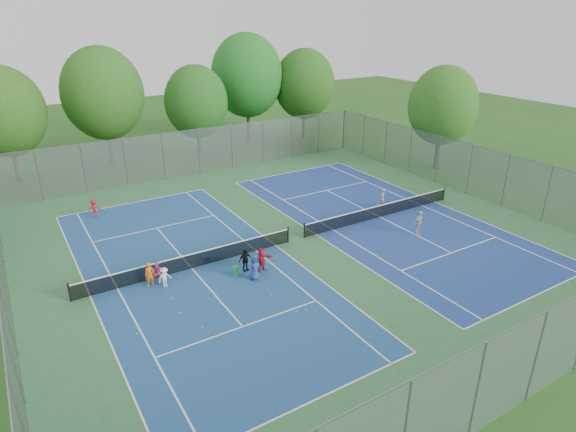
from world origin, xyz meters
The scene contains 39 objects.
ground centered at (0.00, 0.00, 0.00)m, with size 120.00×120.00×0.00m, color #235119.
court_pad centered at (0.00, 0.00, 0.01)m, with size 32.00×32.00×0.01m, color #306538.
court_left centered at (-7.00, 0.00, 0.02)m, with size 10.97×23.77×0.01m, color navy.
court_right centered at (7.00, 0.00, 0.02)m, with size 10.97×23.77×0.01m, color navy.
net_left centered at (-7.00, 0.00, 0.46)m, with size 12.87×0.10×0.91m, color black.
net_right centered at (7.00, 0.00, 0.46)m, with size 12.87×0.10×0.91m, color black.
fence_north centered at (0.00, 16.00, 2.00)m, with size 32.00×0.10×4.00m, color gray.
fence_south centered at (0.00, -16.00, 2.00)m, with size 32.00×0.10×4.00m, color gray.
fence_west centered at (-16.00, 0.00, 2.00)m, with size 32.00×0.10×4.00m, color gray.
fence_east centered at (16.00, 0.00, 2.00)m, with size 32.00×0.10×4.00m, color gray.
tree_nw centered at (-14.00, 22.00, 5.89)m, with size 6.40×6.40×9.58m.
tree_nl centered at (-6.00, 23.00, 6.54)m, with size 7.20×7.20×10.69m.
tree_nc centered at (2.00, 21.00, 5.39)m, with size 6.00×6.00×8.85m.
tree_nr centered at (9.00, 24.00, 7.04)m, with size 7.60×7.60×11.42m.
tree_ne centered at (15.00, 22.00, 5.97)m, with size 6.60×6.60×9.77m.
tree_side_e centered at (19.00, 6.00, 5.74)m, with size 6.00×6.00×9.20m.
ball_crate centered at (-5.94, 0.48, 0.15)m, with size 0.34×0.34×0.30m, color #1753B2.
ball_hopper centered at (-5.23, -1.99, 0.29)m, with size 0.29×0.29×0.58m, color #258B38.
student_a centered at (-9.51, -0.60, 0.68)m, with size 0.49×0.32×1.35m, color orange.
student_b centered at (-9.07, -0.60, 0.62)m, with size 0.60×0.47×1.23m, color #D15184.
student_c centered at (-8.88, -1.09, 0.56)m, with size 0.73×0.42×1.12m, color white.
student_d centered at (-4.52, -1.82, 0.68)m, with size 0.80×0.33×1.37m, color black.
student_e centered at (-4.51, -2.92, 0.73)m, with size 0.72×0.47×1.47m, color navy.
student_f centered at (-3.76, -2.34, 0.72)m, with size 1.33×0.42×1.43m, color #AE1829.
child_far_baseline centered at (-10.09, 10.62, 0.64)m, with size 0.83×0.47×1.28m, color #A51724.
instructor centered at (8.24, 1.24, 0.76)m, with size 0.56×0.37×1.53m, color gray.
teen_court_b centered at (7.16, -3.45, 0.83)m, with size 0.97×0.41×1.66m, color beige.
tennis_ball_0 centered at (-11.33, -4.43, 0.03)m, with size 0.07×0.07×0.07m, color #EBF238.
tennis_ball_1 centered at (-6.83, -5.73, 0.03)m, with size 0.07×0.07×0.07m, color #C2DC33.
tennis_ball_2 centered at (-7.12, -4.11, 0.03)m, with size 0.07×0.07×0.07m, color #D4E134.
tennis_ball_3 centered at (-8.99, -2.46, 0.03)m, with size 0.07×0.07×0.07m, color #DDF539.
tennis_ball_4 centered at (-6.71, -6.33, 0.03)m, with size 0.07×0.07×0.07m, color #ADCF30.
tennis_ball_5 centered at (-8.63, -5.51, 0.03)m, with size 0.07×0.07×0.07m, color #CBEE37.
tennis_ball_6 centered at (-2.98, -3.08, 0.03)m, with size 0.07×0.07×0.07m, color #D2DD33.
tennis_ball_7 centered at (-4.28, -6.72, 0.03)m, with size 0.07×0.07×0.07m, color #CED531.
tennis_ball_8 centered at (-4.56, -4.76, 0.03)m, with size 0.07×0.07×0.07m, color #BBD832.
tennis_ball_9 centered at (-2.77, -2.03, 0.03)m, with size 0.07×0.07×0.07m, color #BBE034.
tennis_ball_10 centered at (-3.80, -6.85, 0.03)m, with size 0.07×0.07×0.07m, color #DBED37.
tennis_ball_11 centered at (-9.11, -3.82, 0.03)m, with size 0.07×0.07×0.07m, color #DEF238.
Camera 1 is at (-14.81, -23.13, 13.46)m, focal length 30.00 mm.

